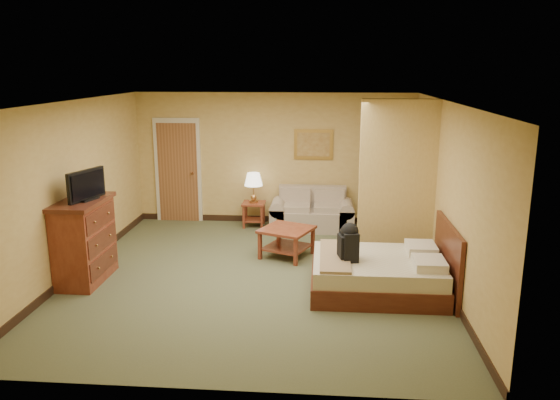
# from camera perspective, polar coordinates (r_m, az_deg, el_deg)

# --- Properties ---
(floor) EXTENTS (6.00, 6.00, 0.00)m
(floor) POSITION_cam_1_polar(r_m,az_deg,el_deg) (8.32, -2.48, -7.96)
(floor) COLOR #4F5537
(floor) RESTS_ON ground
(ceiling) EXTENTS (6.00, 6.00, 0.00)m
(ceiling) POSITION_cam_1_polar(r_m,az_deg,el_deg) (7.75, -2.68, 10.20)
(ceiling) COLOR white
(ceiling) RESTS_ON back_wall
(back_wall) EXTENTS (5.50, 0.02, 2.60)m
(back_wall) POSITION_cam_1_polar(r_m,az_deg,el_deg) (10.86, -0.61, 4.32)
(back_wall) COLOR tan
(back_wall) RESTS_ON floor
(left_wall) EXTENTS (0.02, 6.00, 2.60)m
(left_wall) POSITION_cam_1_polar(r_m,az_deg,el_deg) (8.71, -20.83, 1.07)
(left_wall) COLOR tan
(left_wall) RESTS_ON floor
(right_wall) EXTENTS (0.02, 6.00, 2.60)m
(right_wall) POSITION_cam_1_polar(r_m,az_deg,el_deg) (8.07, 17.18, 0.41)
(right_wall) COLOR tan
(right_wall) RESTS_ON floor
(partition) EXTENTS (1.20, 0.15, 2.60)m
(partition) POSITION_cam_1_polar(r_m,az_deg,el_deg) (8.86, 12.13, 1.86)
(partition) COLOR tan
(partition) RESTS_ON floor
(door) EXTENTS (0.94, 0.16, 2.10)m
(door) POSITION_cam_1_polar(r_m,az_deg,el_deg) (11.22, -10.60, 3.00)
(door) COLOR beige
(door) RESTS_ON floor
(baseboard) EXTENTS (5.50, 0.02, 0.12)m
(baseboard) POSITION_cam_1_polar(r_m,az_deg,el_deg) (11.12, -0.60, -2.00)
(baseboard) COLOR black
(baseboard) RESTS_ON floor
(loveseat) EXTENTS (1.60, 0.74, 0.81)m
(loveseat) POSITION_cam_1_polar(r_m,az_deg,el_deg) (10.62, 3.36, -1.65)
(loveseat) COLOR tan
(loveseat) RESTS_ON floor
(side_table) EXTENTS (0.44, 0.44, 0.49)m
(side_table) POSITION_cam_1_polar(r_m,az_deg,el_deg) (10.77, -2.75, -1.11)
(side_table) COLOR maroon
(side_table) RESTS_ON floor
(table_lamp) EXTENTS (0.36, 0.36, 0.59)m
(table_lamp) POSITION_cam_1_polar(r_m,az_deg,el_deg) (10.63, -2.79, 2.08)
(table_lamp) COLOR #AD783F
(table_lamp) RESTS_ON side_table
(coffee_table) EXTENTS (1.00, 1.00, 0.49)m
(coffee_table) POSITION_cam_1_polar(r_m,az_deg,el_deg) (9.04, 0.71, -3.80)
(coffee_table) COLOR maroon
(coffee_table) RESTS_ON floor
(wall_picture) EXTENTS (0.76, 0.04, 0.59)m
(wall_picture) POSITION_cam_1_polar(r_m,az_deg,el_deg) (10.75, 3.51, 5.81)
(wall_picture) COLOR #B78E3F
(wall_picture) RESTS_ON back_wall
(dresser) EXTENTS (0.60, 1.15, 1.23)m
(dresser) POSITION_cam_1_polar(r_m,az_deg,el_deg) (8.46, -19.76, -3.99)
(dresser) COLOR maroon
(dresser) RESTS_ON floor
(tv) EXTENTS (0.27, 0.70, 0.44)m
(tv) POSITION_cam_1_polar(r_m,az_deg,el_deg) (8.22, -19.58, 1.40)
(tv) COLOR black
(tv) RESTS_ON dresser
(bed) EXTENTS (1.90, 1.54, 1.00)m
(bed) POSITION_cam_1_polar(r_m,az_deg,el_deg) (7.82, 10.62, -7.50)
(bed) COLOR #451A10
(bed) RESTS_ON floor
(backpack) EXTENTS (0.27, 0.34, 0.53)m
(backpack) POSITION_cam_1_polar(r_m,az_deg,el_deg) (7.53, 7.26, -4.23)
(backpack) COLOR black
(backpack) RESTS_ON bed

